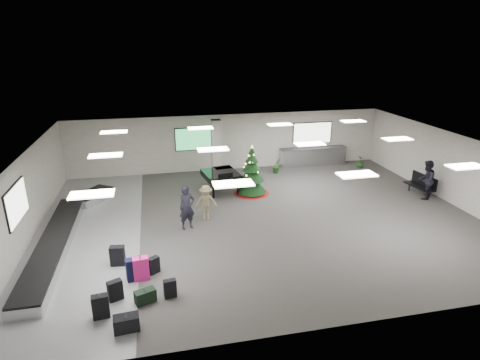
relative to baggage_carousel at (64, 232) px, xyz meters
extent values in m
plane|color=#3D3A37|center=(7.84, 0.08, -0.21)|extent=(18.00, 18.00, 0.00)
cube|color=#A59F97|center=(7.84, 7.08, 1.39)|extent=(18.00, 0.02, 3.20)
cube|color=#A59F97|center=(7.84, -6.92, 1.39)|extent=(18.00, 0.02, 3.20)
cube|color=#A59F97|center=(-1.16, 0.08, 1.39)|extent=(0.02, 14.00, 3.20)
cube|color=#A59F97|center=(16.84, 0.08, 1.39)|extent=(0.02, 14.00, 3.20)
cube|color=silver|center=(7.84, 0.08, 2.99)|extent=(18.00, 14.00, 0.02)
cube|color=gray|center=(0.84, 0.08, -0.21)|extent=(4.00, 14.00, 0.01)
cube|color=#A9A29B|center=(6.84, 5.68, 1.39)|extent=(0.50, 0.50, 3.20)
cube|color=green|center=(5.84, 7.03, 1.69)|extent=(2.20, 0.08, 1.30)
cube|color=white|center=(12.84, 7.03, 1.69)|extent=(2.40, 0.08, 1.30)
cube|color=white|center=(-1.11, -0.92, 1.69)|extent=(0.08, 2.10, 1.30)
cube|color=white|center=(1.84, -3.92, 2.93)|extent=(1.20, 0.60, 0.04)
cube|color=white|center=(1.84, 0.08, 2.93)|extent=(1.20, 0.60, 0.04)
cube|color=white|center=(1.84, 4.08, 2.93)|extent=(1.20, 0.60, 0.04)
cube|color=white|center=(5.84, -3.92, 2.93)|extent=(1.20, 0.60, 0.04)
cube|color=white|center=(5.84, 0.08, 2.93)|extent=(1.20, 0.60, 0.04)
cube|color=white|center=(5.84, 4.08, 2.93)|extent=(1.20, 0.60, 0.04)
cube|color=white|center=(9.84, -3.92, 2.93)|extent=(1.20, 0.60, 0.04)
cube|color=white|center=(9.84, 0.08, 2.93)|extent=(1.20, 0.60, 0.04)
cube|color=white|center=(9.84, 4.08, 2.93)|extent=(1.20, 0.60, 0.04)
cube|color=white|center=(13.84, -3.92, 2.93)|extent=(1.20, 0.60, 0.04)
cube|color=white|center=(13.84, 0.08, 2.93)|extent=(1.20, 0.60, 0.04)
cube|color=white|center=(13.84, 4.08, 2.93)|extent=(1.20, 0.60, 0.04)
cube|color=silver|center=(-0.16, -0.92, -0.02)|extent=(1.00, 8.00, 0.38)
cube|color=black|center=(-0.16, -0.92, 0.19)|extent=(0.95, 7.90, 0.05)
cube|color=silver|center=(0.64, 3.68, -0.02)|extent=(1.97, 2.21, 0.38)
cube|color=black|center=(0.64, 3.68, 0.19)|extent=(1.87, 2.10, 0.05)
cube|color=silver|center=(12.84, 6.73, 0.31)|extent=(4.00, 0.60, 1.05)
cube|color=#323235|center=(12.84, 6.73, 0.85)|extent=(4.05, 0.65, 0.04)
cube|color=black|center=(1.90, -5.18, 0.13)|extent=(0.47, 0.30, 0.69)
cube|color=black|center=(1.90, -5.18, 0.49)|extent=(0.05, 0.15, 0.02)
cube|color=black|center=(3.78, -4.65, 0.07)|extent=(0.39, 0.24, 0.57)
cube|color=black|center=(3.78, -4.65, 0.36)|extent=(0.04, 0.12, 0.02)
cube|color=#EF1F8A|center=(2.95, -3.53, 0.17)|extent=(0.52, 0.33, 0.77)
cube|color=black|center=(2.95, -3.53, 0.56)|extent=(0.05, 0.17, 0.02)
cube|color=black|center=(3.33, -3.23, 0.06)|extent=(0.42, 0.38, 0.55)
cube|color=black|center=(3.33, -3.23, 0.35)|extent=(0.09, 0.12, 0.02)
cube|color=black|center=(2.73, -3.51, 0.16)|extent=(0.53, 0.38, 0.74)
cube|color=black|center=(2.73, -3.51, 0.54)|extent=(0.07, 0.17, 0.02)
cube|color=black|center=(2.22, -4.45, 0.10)|extent=(0.47, 0.37, 0.62)
cube|color=black|center=(2.22, -4.45, 0.42)|extent=(0.08, 0.14, 0.02)
cube|color=black|center=(3.07, -4.75, -0.02)|extent=(0.66, 0.49, 0.39)
cube|color=black|center=(3.07, -4.75, 0.19)|extent=(0.09, 0.18, 0.02)
cube|color=black|center=(2.16, -2.48, 0.13)|extent=(0.50, 0.33, 0.69)
cube|color=black|center=(2.16, -2.48, 0.49)|extent=(0.06, 0.16, 0.02)
cube|color=black|center=(2.60, -5.86, 0.00)|extent=(0.69, 0.42, 0.43)
cube|color=black|center=(2.60, -5.86, 0.23)|extent=(0.05, 0.22, 0.02)
cone|color=maroon|center=(8.14, 3.01, -0.16)|extent=(1.73, 1.73, 0.11)
cylinder|color=#3F2819|center=(8.14, 3.01, 0.02)|extent=(0.11, 0.11, 0.46)
cone|color=black|center=(8.14, 3.01, 0.29)|extent=(1.46, 1.46, 0.82)
cone|color=black|center=(8.14, 3.01, 0.84)|extent=(1.19, 1.19, 0.73)
cone|color=black|center=(8.14, 3.01, 1.29)|extent=(0.91, 0.91, 0.64)
cone|color=black|center=(8.14, 3.01, 1.66)|extent=(0.64, 0.64, 0.55)
cone|color=black|center=(8.14, 3.01, 1.98)|extent=(0.36, 0.36, 0.41)
cone|color=#FFE566|center=(8.14, 3.01, 2.18)|extent=(0.15, 0.15, 0.16)
cube|color=black|center=(6.72, 3.59, 0.64)|extent=(1.87, 2.04, 0.29)
cube|color=black|center=(6.87, 2.61, 0.56)|extent=(1.54, 0.53, 0.10)
cube|color=white|center=(6.87, 2.58, 0.62)|extent=(1.36, 0.35, 0.02)
cube|color=black|center=(6.83, 2.87, 0.85)|extent=(0.72, 0.14, 0.23)
cylinder|color=black|center=(6.21, 2.78, 0.14)|extent=(0.10, 0.10, 0.71)
cylinder|color=black|center=(7.44, 2.96, 0.14)|extent=(0.10, 0.10, 0.71)
cylinder|color=black|center=(6.61, 4.31, 0.14)|extent=(0.10, 0.10, 0.71)
cube|color=black|center=(16.01, 1.01, 0.24)|extent=(0.71, 1.66, 0.06)
cylinder|color=black|center=(16.01, 0.37, 0.00)|extent=(0.06, 0.06, 0.43)
cylinder|color=black|center=(16.01, 1.66, 0.00)|extent=(0.06, 0.06, 0.43)
cube|color=black|center=(16.26, 1.01, 0.54)|extent=(0.23, 1.61, 0.54)
imported|color=black|center=(4.71, -0.19, 0.68)|extent=(0.75, 0.61, 1.80)
imported|color=#847451|center=(5.56, 0.52, 0.54)|extent=(1.00, 0.60, 1.50)
imported|color=black|center=(16.01, 0.61, 0.73)|extent=(1.16, 1.13, 1.88)
imported|color=#15441A|center=(10.28, 5.78, 0.23)|extent=(0.59, 0.54, 0.88)
imported|color=#15441A|center=(15.40, 5.67, 0.14)|extent=(0.52, 0.52, 0.71)
camera|label=1|loc=(3.65, -14.88, 7.00)|focal=30.00mm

